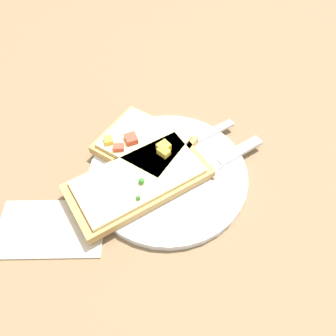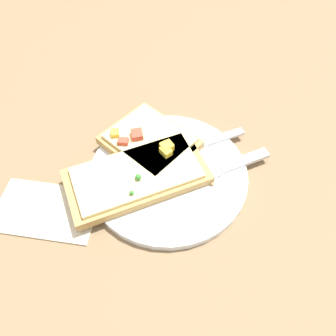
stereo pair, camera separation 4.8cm
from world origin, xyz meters
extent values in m
plane|color=#7F6647|center=(0.00, 0.00, 0.00)|extent=(4.00, 4.00, 0.00)
cylinder|color=white|center=(0.00, 0.00, 0.01)|extent=(0.24, 0.24, 0.01)
cube|color=silver|center=(-0.05, -0.06, 0.01)|extent=(0.13, 0.08, 0.01)
cube|color=silver|center=(0.04, -0.01, 0.01)|extent=(0.06, 0.05, 0.01)
cube|color=silver|center=(0.08, 0.00, 0.01)|extent=(0.03, 0.02, 0.00)
cube|color=silver|center=(0.07, 0.01, 0.01)|extent=(0.03, 0.02, 0.00)
cube|color=silver|center=(0.07, 0.01, 0.01)|extent=(0.03, 0.02, 0.00)
cube|color=silver|center=(0.07, 0.02, 0.01)|extent=(0.03, 0.02, 0.00)
cube|color=silver|center=(-0.11, -0.04, 0.01)|extent=(0.08, 0.06, 0.01)
cube|color=silver|center=(-0.02, 0.02, 0.01)|extent=(0.12, 0.09, 0.00)
cube|color=tan|center=(0.04, 0.02, 0.02)|extent=(0.22, 0.19, 0.01)
cube|color=beige|center=(0.04, 0.02, 0.03)|extent=(0.20, 0.17, 0.01)
sphere|color=#388433|center=(0.04, 0.06, 0.04)|extent=(0.01, 0.01, 0.01)
cube|color=yellow|center=(0.01, -0.02, 0.04)|extent=(0.02, 0.02, 0.01)
sphere|color=#388433|center=(0.04, 0.03, 0.04)|extent=(0.01, 0.01, 0.01)
cube|color=tan|center=(0.04, -0.05, 0.02)|extent=(0.17, 0.16, 0.01)
cube|color=beige|center=(0.04, -0.05, 0.03)|extent=(0.15, 0.14, 0.01)
cube|color=yellow|center=(0.01, -0.03, 0.04)|extent=(0.02, 0.02, 0.01)
cube|color=#D14733|center=(0.07, -0.03, 0.04)|extent=(0.02, 0.01, 0.01)
cube|color=yellow|center=(0.09, -0.04, 0.04)|extent=(0.02, 0.02, 0.01)
cube|color=#D14733|center=(0.05, -0.05, 0.04)|extent=(0.02, 0.02, 0.01)
sphere|color=#BC7F47|center=(0.00, 0.00, 0.01)|extent=(0.01, 0.01, 0.01)
sphere|color=tan|center=(-0.01, -0.07, 0.02)|extent=(0.01, 0.01, 0.01)
sphere|color=tan|center=(-0.07, 0.01, 0.02)|extent=(0.01, 0.01, 0.01)
cube|color=beige|center=(0.16, 0.08, 0.00)|extent=(0.14, 0.09, 0.01)
camera|label=1|loc=(0.01, 0.28, 0.41)|focal=35.00mm
camera|label=2|loc=(-0.04, 0.28, 0.41)|focal=35.00mm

